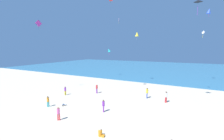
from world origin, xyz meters
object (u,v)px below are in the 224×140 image
at_px(person_0, 101,133).
at_px(person_6, 48,101).
at_px(beach_chair_mid_beach, 63,104).
at_px(kite_white, 203,33).
at_px(person_5, 58,113).
at_px(kite_blue, 209,11).
at_px(person_3, 65,90).
at_px(kite_teal, 109,50).
at_px(person_4, 166,96).
at_px(person_2, 103,105).
at_px(kite_yellow, 137,34).
at_px(person_7, 97,88).
at_px(person_1, 147,92).
at_px(kite_black, 198,1).
at_px(kite_pink, 119,20).
at_px(kite_magenta, 39,23).

distance_m(person_0, person_6, 10.04).
xyz_separation_m(beach_chair_mid_beach, kite_white, (16.76, 14.30, 10.04)).
xyz_separation_m(beach_chair_mid_beach, person_6, (-1.46, -1.18, 0.59)).
relative_size(person_5, kite_blue, 0.85).
distance_m(person_3, kite_teal, 19.89).
bearing_deg(person_4, beach_chair_mid_beach, 72.67).
relative_size(person_2, kite_yellow, 0.91).
xyz_separation_m(person_7, kite_white, (15.77, 7.39, 9.33)).
height_order(person_1, person_7, person_1).
height_order(person_6, kite_black, kite_black).
bearing_deg(beach_chair_mid_beach, kite_pink, 29.58).
distance_m(person_2, kite_yellow, 20.12).
xyz_separation_m(person_2, person_3, (-9.06, 2.80, -0.03)).
bearing_deg(person_3, person_1, 24.77).
bearing_deg(person_1, person_4, -27.95).
height_order(beach_chair_mid_beach, kite_blue, kite_blue).
bearing_deg(kite_yellow, kite_blue, 20.04).
xyz_separation_m(kite_pink, kite_black, (17.73, -15.29, -1.84)).
bearing_deg(person_6, kite_teal, 128.97).
bearing_deg(kite_black, kite_white, 78.19).
xyz_separation_m(beach_chair_mid_beach, kite_yellow, (4.48, 18.14, 10.75)).
xyz_separation_m(person_4, kite_white, (4.42, 6.70, 9.33)).
distance_m(person_0, kite_blue, 32.36).
bearing_deg(kite_black, person_5, -138.58).
distance_m(beach_chair_mid_beach, person_4, 14.51).
relative_size(person_0, kite_white, 0.65).
bearing_deg(person_6, person_0, 16.33).
xyz_separation_m(beach_chair_mid_beach, kite_teal, (-4.86, 22.31, 7.15)).
distance_m(kite_pink, kite_white, 21.67).
bearing_deg(beach_chair_mid_beach, kite_magenta, 92.72).
height_order(person_4, kite_blue, kite_blue).
xyz_separation_m(person_0, person_5, (-5.55, 0.42, 0.60)).
xyz_separation_m(person_2, kite_magenta, (-13.97, 2.33, 11.08)).
xyz_separation_m(person_3, kite_teal, (-1.73, 18.71, 6.53)).
bearing_deg(person_4, person_2, 87.69).
distance_m(person_2, person_4, 9.35).
bearing_deg(kite_magenta, person_5, -30.72).
bearing_deg(person_3, kite_magenta, -170.09).
bearing_deg(kite_white, person_3, -151.74).
relative_size(kite_white, kite_black, 0.61).
relative_size(person_1, person_3, 1.13).
xyz_separation_m(kite_teal, kite_yellow, (9.34, -4.18, 3.60)).
height_order(beach_chair_mid_beach, person_4, person_4).
height_order(person_5, kite_white, kite_white).
distance_m(person_1, person_5, 13.35).
distance_m(person_2, person_6, 7.64).
distance_m(person_5, kite_teal, 27.45).
height_order(kite_magenta, kite_yellow, kite_magenta).
distance_m(person_2, kite_blue, 29.34).
bearing_deg(person_5, kite_white, 107.89).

